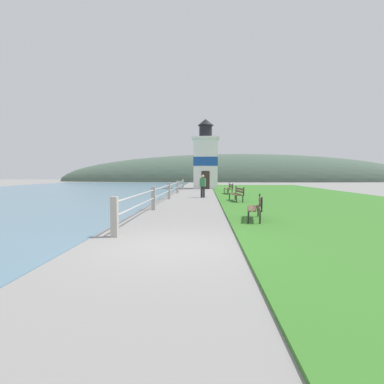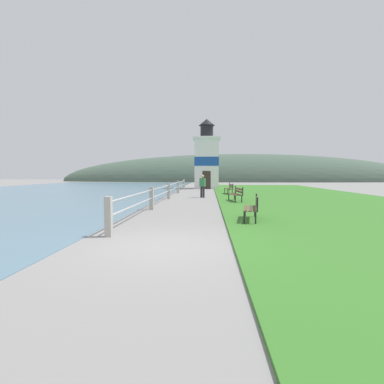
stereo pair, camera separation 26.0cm
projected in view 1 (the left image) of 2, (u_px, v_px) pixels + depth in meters
ground_plane at (169, 246)px, 7.01m from camera, size 160.00×160.00×0.00m
grass_verge at (301, 197)px, 21.42m from camera, size 12.00×44.42×0.06m
water_strip at (5, 196)px, 22.41m from camera, size 24.00×71.06×0.01m
seawall_railing at (169, 189)px, 20.09m from camera, size 0.18×24.35×1.09m
park_bench_near at (256, 206)px, 10.64m from camera, size 0.70×1.79×0.94m
park_bench_midway at (237, 193)px, 17.96m from camera, size 0.72×1.98×0.94m
park_bench_far at (229, 188)px, 24.44m from camera, size 0.61×1.93×0.94m
lighthouse at (206, 159)px, 34.42m from camera, size 3.08×3.08×7.94m
person_strolling at (203, 185)px, 21.28m from camera, size 0.45×0.35×1.62m
distant_hillside at (238, 181)px, 66.09m from camera, size 80.00×16.00×12.00m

